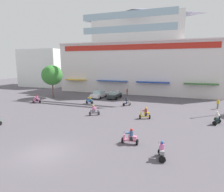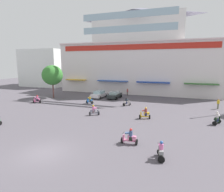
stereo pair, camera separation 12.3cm
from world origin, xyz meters
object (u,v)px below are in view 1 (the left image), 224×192
scooter_rider_4 (37,100)px  scooter_rider_8 (145,114)px  parked_car_1 (114,95)px  scooter_rider_0 (162,151)px  scooter_rider_9 (217,119)px  pedestrian_0 (218,103)px  pedestrian_1 (127,91)px  scooter_rider_1 (130,138)px  parked_car_0 (99,94)px  scooter_rider_5 (90,100)px  scooter_rider_2 (127,102)px  scooter_rider_7 (94,111)px  plaza_tree_0 (52,75)px

scooter_rider_4 → scooter_rider_8: size_ratio=0.94×
parked_car_1 → scooter_rider_4: bearing=-142.7°
scooter_rider_0 → scooter_rider_9: size_ratio=0.93×
pedestrian_0 → scooter_rider_0: bearing=-109.8°
scooter_rider_4 → pedestrian_0: 30.83m
pedestrian_1 → scooter_rider_1: bearing=-74.4°
parked_car_0 → scooter_rider_4: 12.13m
scooter_rider_5 → pedestrian_0: 21.19m
scooter_rider_2 → scooter_rider_8: 7.83m
scooter_rider_0 → scooter_rider_2: (-7.29, 16.70, -0.03)m
parked_car_0 → pedestrian_0: bearing=-6.6°
parked_car_1 → scooter_rider_9: 20.51m
parked_car_1 → scooter_rider_7: (1.39, -12.95, -0.11)m
plaza_tree_0 → pedestrian_0: bearing=0.9°
scooter_rider_5 → pedestrian_1: bearing=68.4°
pedestrian_0 → scooter_rider_8: bearing=-137.3°
scooter_rider_2 → scooter_rider_7: scooter_rider_7 is taller
scooter_rider_4 → scooter_rider_1: bearing=-29.4°
scooter_rider_5 → scooter_rider_9: size_ratio=0.94×
pedestrian_0 → scooter_rider_1: bearing=-119.5°
pedestrian_1 → scooter_rider_5: bearing=-111.6°
scooter_rider_1 → scooter_rider_5: 18.00m
parked_car_1 → scooter_rider_4: (-11.86, -9.03, -0.10)m
scooter_rider_1 → scooter_rider_2: bearing=106.4°
parked_car_1 → scooter_rider_9: scooter_rider_9 is taller
scooter_rider_9 → pedestrian_1: (-15.28, 15.86, 0.28)m
parked_car_0 → pedestrian_1: pedestrian_1 is taller
scooter_rider_0 → parked_car_1: bearing=117.0°
scooter_rider_7 → pedestrian_1: pedestrian_1 is taller
scooter_rider_9 → pedestrian_0: bearing=80.1°
scooter_rider_5 → parked_car_0: bearing=96.4°
parked_car_1 → pedestrian_0: (18.37, -3.02, 0.20)m
scooter_rider_2 → scooter_rider_0: bearing=-66.4°
scooter_rider_8 → scooter_rider_9: bearing=3.9°
pedestrian_1 → scooter_rider_0: bearing=-69.7°
plaza_tree_0 → scooter_rider_1: bearing=-39.2°
scooter_rider_5 → scooter_rider_7: 7.75m
scooter_rider_2 → pedestrian_1: pedestrian_1 is taller
scooter_rider_5 → scooter_rider_7: scooter_rider_5 is taller
plaza_tree_0 → scooter_rider_0: bearing=-38.4°
plaza_tree_0 → parked_car_0: bearing=18.0°
scooter_rider_9 → parked_car_1: bearing=145.3°
plaza_tree_0 → scooter_rider_8: 22.90m
scooter_rider_2 → scooter_rider_9: size_ratio=0.91×
scooter_rider_5 → scooter_rider_9: bearing=-15.5°
parked_car_0 → scooter_rider_9: (20.08, -11.13, -0.09)m
parked_car_0 → scooter_rider_5: (0.65, -5.76, -0.14)m
plaza_tree_0 → parked_car_1: (12.39, 3.51, -4.00)m
parked_car_0 → pedestrian_0: pedestrian_0 is taller
pedestrian_0 → scooter_rider_2: bearing=-169.4°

